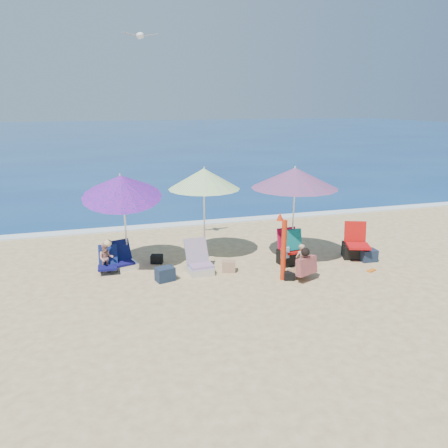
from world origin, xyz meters
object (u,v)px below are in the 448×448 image
object	(u,v)px
umbrella_striped	(204,179)
umbrella_turquoise	(295,178)
chair_rainbow	(199,264)
umbrella_blue	(122,186)
chair_navy	(125,261)
person_left	(106,258)
furled_umbrella	(283,244)
seagull	(140,36)
camp_chair_right	(289,251)
person_center	(303,263)
camp_chair_left	(354,247)

from	to	relation	value
umbrella_striped	umbrella_turquoise	bearing A→B (deg)	-21.54
umbrella_striped	chair_rainbow	xyz separation A→B (m)	(-0.37, -0.92, -1.82)
umbrella_blue	chair_navy	world-z (taller)	umbrella_blue
umbrella_striped	person_left	size ratio (longest dim) A/B	2.96
umbrella_striped	furled_umbrella	size ratio (longest dim) A/B	1.54
umbrella_blue	seagull	xyz separation A→B (m)	(0.64, 0.63, 3.22)
umbrella_blue	camp_chair_right	bearing A→B (deg)	-10.81
chair_rainbow	seagull	world-z (taller)	seagull
umbrella_blue	person_center	distance (m)	4.37
umbrella_turquoise	umbrella_blue	size ratio (longest dim) A/B	0.97
camp_chair_left	camp_chair_right	size ratio (longest dim) A/B	1.01
chair_rainbow	person_left	bearing A→B (deg)	163.02
camp_chair_right	person_left	size ratio (longest dim) A/B	1.17
camp_chair_right	person_left	world-z (taller)	camp_chair_right
umbrella_turquoise	camp_chair_left	world-z (taller)	umbrella_turquoise
umbrella_striped	camp_chair_right	world-z (taller)	umbrella_striped
umbrella_striped	furled_umbrella	xyz separation A→B (m)	(1.31, -1.81, -1.20)
chair_rainbow	camp_chair_left	size ratio (longest dim) A/B	0.81
chair_rainbow	furled_umbrella	bearing A→B (deg)	-28.25
umbrella_blue	chair_rainbow	bearing A→B (deg)	-21.92
chair_navy	person_left	distance (m)	0.48
umbrella_blue	person_left	bearing A→B (deg)	-177.25
camp_chair_right	person_left	xyz separation A→B (m)	(-4.25, 0.71, 0.03)
chair_navy	person_left	world-z (taller)	person_left
camp_chair_right	seagull	size ratio (longest dim) A/B	1.16
umbrella_blue	camp_chair_left	distance (m)	5.88
umbrella_blue	person_left	xyz separation A→B (m)	(-0.44, -0.02, -1.64)
umbrella_blue	chair_navy	distance (m)	1.83
person_center	umbrella_blue	bearing A→B (deg)	155.96
chair_rainbow	camp_chair_right	bearing A→B (deg)	-2.22
person_left	seagull	xyz separation A→B (m)	(1.08, 0.65, 4.86)
umbrella_turquoise	camp_chair_right	distance (m)	1.77
seagull	chair_rainbow	bearing A→B (deg)	-52.97
chair_rainbow	seagull	bearing A→B (deg)	127.03
umbrella_striped	furled_umbrella	distance (m)	2.54
umbrella_turquoise	chair_rainbow	size ratio (longest dim) A/B	3.14
person_center	chair_navy	bearing A→B (deg)	154.27
camp_chair_right	camp_chair_left	bearing A→B (deg)	-1.14
camp_chair_left	person_left	size ratio (longest dim) A/B	1.18
person_left	camp_chair_left	bearing A→B (deg)	-7.05
umbrella_striped	camp_chair_left	xyz separation A→B (m)	(3.60, -1.04, -1.75)
umbrella_striped	person_center	distance (m)	3.08
umbrella_blue	furled_umbrella	distance (m)	3.80
umbrella_striped	person_center	bearing A→B (deg)	-47.84
person_left	umbrella_striped	bearing A→B (deg)	7.00
umbrella_blue	camp_chair_right	distance (m)	4.23
furled_umbrella	camp_chair_left	distance (m)	2.49
umbrella_turquoise	furled_umbrella	size ratio (longest dim) A/B	1.57
camp_chair_right	person_center	distance (m)	0.93
chair_navy	chair_rainbow	xyz separation A→B (m)	(1.63, -0.79, 0.03)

